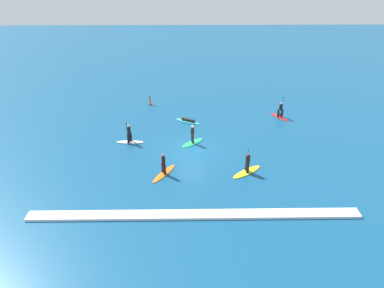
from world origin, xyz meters
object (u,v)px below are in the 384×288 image
(surfer_on_orange_board, at_px, (164,169))
(surfer_on_red_board, at_px, (280,113))
(surfer_on_green_board, at_px, (192,139))
(surfer_on_white_board, at_px, (130,138))
(surfer_on_yellow_board, at_px, (247,167))
(marker_buoy, at_px, (150,102))
(surfer_on_teal_board, at_px, (188,120))

(surfer_on_orange_board, xyz_separation_m, surfer_on_red_board, (11.64, 10.57, 0.04))
(surfer_on_green_board, bearing_deg, surfer_on_white_board, 135.00)
(surfer_on_yellow_board, xyz_separation_m, surfer_on_green_board, (-4.23, 4.87, 0.01))
(surfer_on_yellow_board, height_order, surfer_on_white_board, surfer_on_white_board)
(surfer_on_yellow_board, relative_size, surfer_on_green_board, 1.16)
(surfer_on_green_board, relative_size, surfer_on_white_board, 0.95)
(surfer_on_green_board, xyz_separation_m, marker_buoy, (-4.69, 9.24, -0.18))
(marker_buoy, bearing_deg, surfer_on_green_board, -63.11)
(surfer_on_red_board, bearing_deg, surfer_on_teal_board, 61.85)
(surfer_on_teal_board, distance_m, surfer_on_white_board, 6.90)
(surfer_on_white_board, height_order, marker_buoy, surfer_on_white_board)
(surfer_on_orange_board, relative_size, surfer_on_red_board, 1.19)
(surfer_on_green_board, relative_size, marker_buoy, 1.89)
(marker_buoy, bearing_deg, surfer_on_orange_board, -80.60)
(surfer_on_green_board, relative_size, surfer_on_orange_board, 0.84)
(surfer_on_white_board, xyz_separation_m, marker_buoy, (1.03, 9.02, -0.21))
(surfer_on_yellow_board, relative_size, surfer_on_teal_board, 1.01)
(surfer_on_green_board, height_order, surfer_on_red_board, surfer_on_red_board)
(surfer_on_green_board, distance_m, surfer_on_white_board, 5.73)
(surfer_on_orange_board, xyz_separation_m, surfer_on_white_board, (-3.40, 5.24, 0.02))
(surfer_on_red_board, height_order, marker_buoy, surfer_on_red_board)
(surfer_on_yellow_board, distance_m, surfer_on_red_board, 11.61)
(surfer_on_green_board, height_order, surfer_on_teal_board, surfer_on_green_board)
(surfer_on_orange_board, distance_m, marker_buoy, 14.45)
(surfer_on_teal_board, relative_size, surfer_on_red_board, 1.14)
(surfer_on_orange_board, height_order, surfer_on_white_board, surfer_on_white_board)
(surfer_on_green_board, distance_m, surfer_on_teal_board, 4.65)
(surfer_on_green_board, height_order, surfer_on_orange_board, surfer_on_orange_board)
(surfer_on_green_board, bearing_deg, surfer_on_teal_board, 52.34)
(surfer_on_yellow_board, height_order, surfer_on_teal_board, surfer_on_yellow_board)
(surfer_on_red_board, bearing_deg, surfer_on_orange_board, 98.59)
(surfer_on_yellow_board, bearing_deg, surfer_on_teal_board, 79.01)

